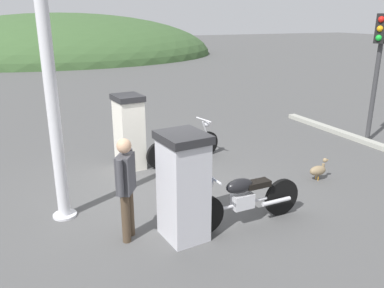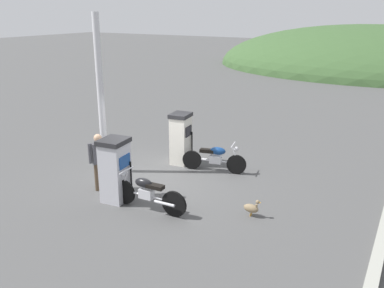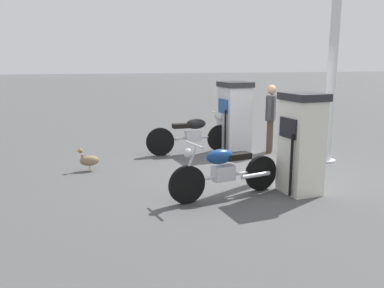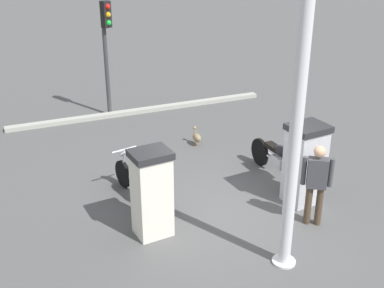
{
  "view_description": "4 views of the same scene",
  "coord_description": "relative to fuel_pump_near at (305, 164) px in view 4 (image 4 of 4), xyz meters",
  "views": [
    {
      "loc": [
        -2.24,
        -6.6,
        3.28
      ],
      "look_at": [
        0.64,
        0.11,
        0.89
      ],
      "focal_mm": 36.69,
      "sensor_mm": 36.0,
      "label": 1
    },
    {
      "loc": [
        6.55,
        -9.2,
        4.8
      ],
      "look_at": [
        0.86,
        0.45,
        1.16
      ],
      "focal_mm": 38.96,
      "sensor_mm": 36.0,
      "label": 2
    },
    {
      "loc": [
        3.1,
        7.48,
        2.18
      ],
      "look_at": [
        1.36,
        0.56,
        0.7
      ],
      "focal_mm": 37.97,
      "sensor_mm": 36.0,
      "label": 3
    },
    {
      "loc": [
        -7.56,
        3.72,
        5.16
      ],
      "look_at": [
        1.12,
        0.29,
        1.03
      ],
      "focal_mm": 45.75,
      "sensor_mm": 36.0,
      "label": 4
    }
  ],
  "objects": [
    {
      "name": "ground_plane",
      "position": [
        0.23,
        1.6,
        -0.85
      ],
      "size": [
        120.0,
        120.0,
        0.0
      ],
      "primitive_type": "plane",
      "color": "#4C4C4C"
    },
    {
      "name": "motorcycle_far_pump",
      "position": [
        1.29,
        3.1,
        -0.41
      ],
      "size": [
        1.97,
        0.69,
        0.94
      ],
      "color": "black",
      "rests_on": "ground"
    },
    {
      "name": "attendant_person",
      "position": [
        -0.8,
        0.28,
        0.07
      ],
      "size": [
        0.38,
        0.53,
        1.61
      ],
      "color": "#473828",
      "rests_on": "ground"
    },
    {
      "name": "motorcycle_near_pump",
      "position": [
        1.03,
        -0.05,
        -0.39
      ],
      "size": [
        2.15,
        0.56,
        0.97
      ],
      "color": "black",
      "rests_on": "ground"
    },
    {
      "name": "roadside_traffic_light",
      "position": [
        6.38,
        2.5,
        1.45
      ],
      "size": [
        0.4,
        0.3,
        3.34
      ],
      "color": "#38383A",
      "rests_on": "ground"
    },
    {
      "name": "canopy_support_pole",
      "position": [
        -1.64,
        1.41,
        1.44
      ],
      "size": [
        0.4,
        0.4,
        4.73
      ],
      "color": "silver",
      "rests_on": "ground"
    },
    {
      "name": "wandering_duck",
      "position": [
        3.41,
        0.94,
        -0.63
      ],
      "size": [
        0.46,
        0.2,
        0.47
      ],
      "color": "#847051",
      "rests_on": "ground"
    },
    {
      "name": "road_edge_kerb",
      "position": [
        6.29,
        1.6,
        -0.79
      ],
      "size": [
        0.44,
        7.91,
        0.12
      ],
      "color": "#9E9E93",
      "rests_on": "ground"
    },
    {
      "name": "fuel_pump_far",
      "position": [
        0.0,
        3.19,
        -0.01
      ],
      "size": [
        0.66,
        0.75,
        1.67
      ],
      "color": "silver",
      "rests_on": "ground"
    },
    {
      "name": "fuel_pump_near",
      "position": [
        0.0,
        0.0,
        0.0
      ],
      "size": [
        0.73,
        0.82,
        1.68
      ],
      "color": "silver",
      "rests_on": "ground"
    }
  ]
}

